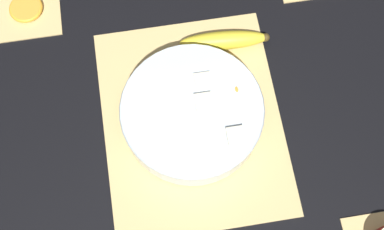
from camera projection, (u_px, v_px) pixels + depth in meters
ground_plane at (192, 121)px, 1.04m from camera, size 6.00×6.00×0.00m
bamboo_mat_center at (192, 120)px, 1.04m from camera, size 0.43×0.34×0.01m
coaster_mat_far_right at (27, 10)px, 1.13m from camera, size 0.14×0.14×0.01m
fruit_salad_bowl at (193, 113)px, 1.00m from camera, size 0.27×0.27×0.07m
whole_banana at (224, 40)px, 1.08m from camera, size 0.05×0.18×0.04m
orange_slice_whole at (26, 8)px, 1.12m from camera, size 0.07×0.07×0.01m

